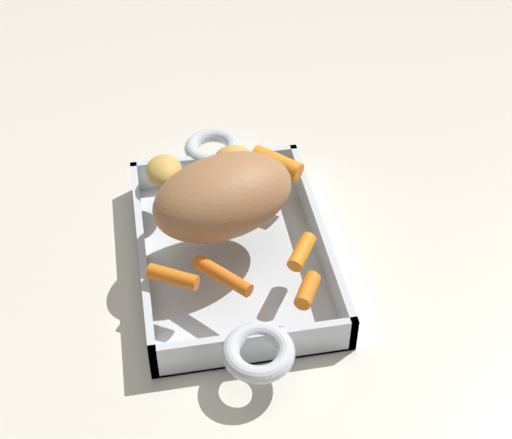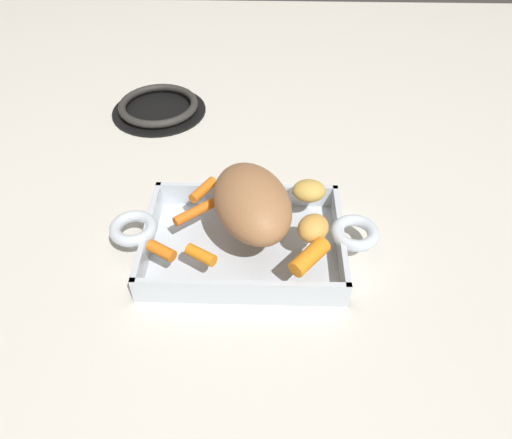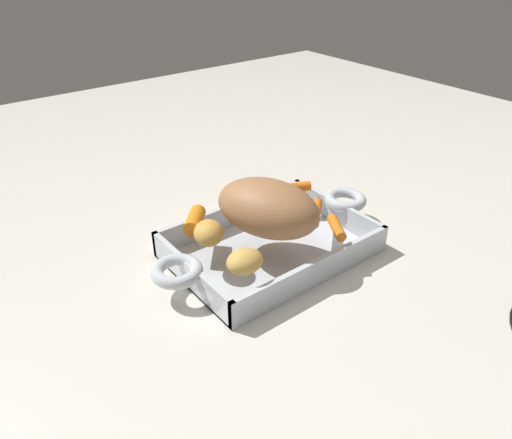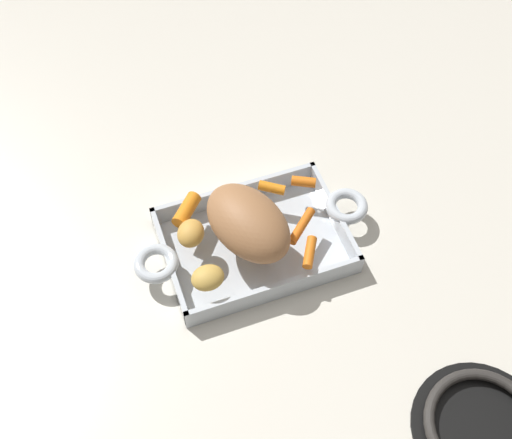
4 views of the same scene
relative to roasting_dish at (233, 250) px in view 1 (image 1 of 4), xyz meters
name	(u,v)px [view 1 (image 1 of 4)]	position (x,y,z in m)	size (l,w,h in m)	color
ground_plane	(233,261)	(0.00, 0.00, -0.02)	(2.07, 2.07, 0.00)	silver
roasting_dish	(233,250)	(0.00, 0.00, 0.00)	(0.39, 0.21, 0.05)	silver
pork_roast	(223,196)	(-0.01, -0.01, 0.07)	(0.16, 0.10, 0.08)	#A06C44
baby_carrot_long	(302,252)	(0.05, 0.07, 0.04)	(0.02, 0.02, 0.04)	orange
baby_carrot_short	(277,164)	(-0.09, 0.07, 0.04)	(0.02, 0.02, 0.06)	orange
baby_carrot_northeast	(308,290)	(0.11, 0.06, 0.04)	(0.02, 0.02, 0.04)	orange
baby_carrot_center_right	(173,277)	(0.07, -0.07, 0.04)	(0.02, 0.02, 0.05)	orange
baby_carrot_southeast	(223,276)	(0.07, -0.02, 0.04)	(0.01, 0.01, 0.07)	orange
potato_near_roast	(164,171)	(-0.10, -0.06, 0.05)	(0.05, 0.04, 0.03)	gold
potato_golden_large	(235,161)	(-0.10, 0.02, 0.05)	(0.05, 0.04, 0.03)	gold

